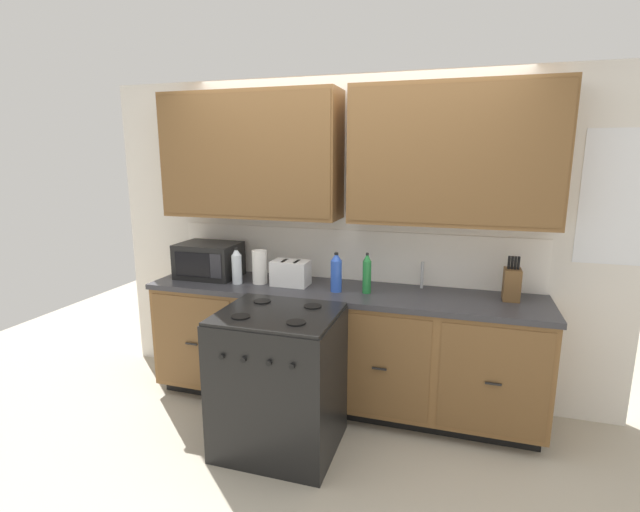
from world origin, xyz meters
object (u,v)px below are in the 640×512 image
knife_block (512,284)px  bottle_green (367,274)px  microwave (209,260)px  paper_towel_roll (260,267)px  stove_range (279,380)px  bottle_blue (336,273)px  toaster (291,273)px  bottle_clear (237,266)px

knife_block → bottle_green: knife_block is taller
microwave → paper_towel_roll: size_ratio=1.85×
stove_range → bottle_blue: 0.86m
toaster → microwave: bearing=176.9°
bottle_green → microwave: bearing=176.7°
stove_range → bottle_clear: bearing=135.8°
bottle_green → bottle_blue: 0.22m
stove_range → toaster: 0.86m
microwave → knife_block: (2.31, 0.05, -0.02)m
bottle_green → bottle_blue: bearing=-173.1°
knife_block → bottle_green: bearing=-172.8°
knife_block → bottle_green: (-0.98, -0.12, 0.03)m
knife_block → paper_towel_roll: (-1.83, -0.11, 0.01)m
paper_towel_roll → bottle_green: (0.85, -0.02, 0.01)m
toaster → paper_towel_roll: paper_towel_roll is taller
bottle_clear → stove_range: bearing=-44.2°
bottle_clear → bottle_blue: bearing=1.4°
knife_block → bottle_clear: size_ratio=1.09×
microwave → toaster: bearing=-3.1°
microwave → bottle_clear: 0.34m
stove_range → bottle_clear: 0.99m
stove_range → microwave: (-0.88, 0.67, 0.61)m
bottle_green → toaster: bearing=176.4°
bottle_green → paper_towel_roll: bearing=178.8°
knife_block → toaster: bearing=-176.8°
microwave → knife_block: bearing=1.2°
bottle_clear → paper_towel_roll: bearing=21.4°
paper_towel_roll → bottle_green: bearing=-1.2°
knife_block → bottle_clear: (-2.00, -0.17, 0.02)m
stove_range → knife_block: (1.43, 0.72, 0.58)m
bottle_blue → stove_range: bearing=-112.0°
bottle_clear → microwave: bearing=158.5°
bottle_clear → bottle_green: bearing=2.6°
bottle_clear → bottle_green: 1.01m
stove_range → microwave: microwave is taller
toaster → bottle_green: size_ratio=0.95×
stove_range → toaster: (-0.15, 0.63, 0.56)m
stove_range → knife_block: bearing=26.6°
stove_range → bottle_green: (0.45, 0.59, 0.61)m
toaster → bottle_clear: size_ratio=0.99×
microwave → stove_range: bearing=-37.4°
microwave → bottle_clear: bottle_clear is taller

